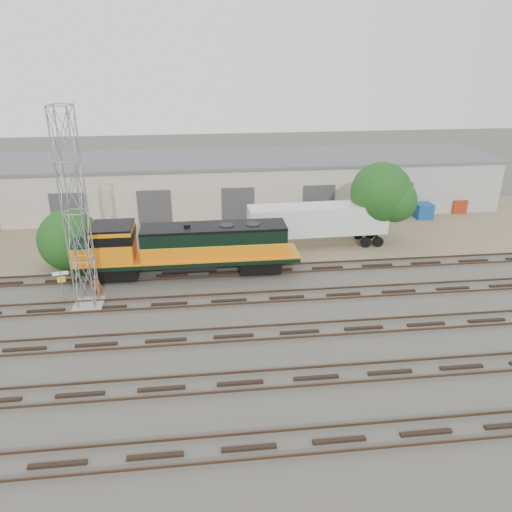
{
  "coord_description": "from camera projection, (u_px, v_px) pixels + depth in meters",
  "views": [
    {
      "loc": [
        -1.59,
        -28.46,
        16.19
      ],
      "look_at": [
        2.15,
        4.0,
        2.2
      ],
      "focal_mm": 35.0,
      "sensor_mm": 36.0,
      "label": 1
    }
  ],
  "objects": [
    {
      "name": "ground",
      "position": [
        230.0,
        312.0,
        32.53
      ],
      "size": [
        140.0,
        140.0,
        0.0
      ],
      "primitive_type": "plane",
      "color": "#47423A",
      "rests_on": "ground"
    },
    {
      "name": "dirt_strip",
      "position": [
        219.0,
        232.0,
        46.22
      ],
      "size": [
        80.0,
        16.0,
        0.02
      ],
      "primitive_type": "cube",
      "color": "#726047",
      "rests_on": "ground"
    },
    {
      "name": "tree_mid",
      "position": [
        73.0,
        242.0,
        38.56
      ],
      "size": [
        5.06,
        4.81,
        4.81
      ],
      "color": "#382619",
      "rests_on": "ground"
    },
    {
      "name": "tree_east",
      "position": [
        385.0,
        195.0,
        42.48
      ],
      "size": [
        5.45,
        5.19,
        7.01
      ],
      "color": "#382619",
      "rests_on": "ground"
    },
    {
      "name": "tracks",
      "position": [
        234.0,
        336.0,
        29.76
      ],
      "size": [
        80.0,
        20.4,
        0.28
      ],
      "color": "black",
      "rests_on": "ground"
    },
    {
      "name": "signal_tower",
      "position": [
        76.0,
        216.0,
        30.89
      ],
      "size": [
        1.91,
        1.91,
        12.96
      ],
      "rotation": [
        0.0,
        0.0,
        -0.12
      ],
      "color": "gray",
      "rests_on": "ground"
    },
    {
      "name": "warehouse",
      "position": [
        216.0,
        183.0,
        52.47
      ],
      "size": [
        58.4,
        10.4,
        5.3
      ],
      "color": "beige",
      "rests_on": "ground"
    },
    {
      "name": "semi_trailer",
      "position": [
        321.0,
        221.0,
        42.38
      ],
      "size": [
        11.86,
        2.69,
        3.63
      ],
      "rotation": [
        0.0,
        0.0,
        0.03
      ],
      "color": "silver",
      "rests_on": "ground"
    },
    {
      "name": "dumpster_red",
      "position": [
        457.0,
        205.0,
        51.59
      ],
      "size": [
        1.52,
        1.42,
        1.4
      ],
      "primitive_type": "cube",
      "rotation": [
        0.0,
        0.0,
        -0.02
      ],
      "color": "maroon",
      "rests_on": "ground"
    },
    {
      "name": "worker",
      "position": [
        97.0,
        287.0,
        33.99
      ],
      "size": [
        0.68,
        0.48,
        1.74
      ],
      "primitive_type": "imported",
      "rotation": [
        0.0,
        0.0,
        3.04
      ],
      "color": "#D64E0B",
      "rests_on": "ground"
    },
    {
      "name": "locomotive",
      "position": [
        184.0,
        247.0,
        36.8
      ],
      "size": [
        16.49,
        2.89,
        3.96
      ],
      "color": "black",
      "rests_on": "tracks"
    },
    {
      "name": "sign_post",
      "position": [
        62.0,
        281.0,
        32.86
      ],
      "size": [
        1.0,
        0.24,
        2.46
      ],
      "color": "gray",
      "rests_on": "ground"
    },
    {
      "name": "dumpster_blue",
      "position": [
        423.0,
        211.0,
        49.77
      ],
      "size": [
        1.64,
        1.55,
        1.5
      ],
      "primitive_type": "cube",
      "rotation": [
        0.0,
        0.0,
        0.03
      ],
      "color": "navy",
      "rests_on": "ground"
    }
  ]
}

